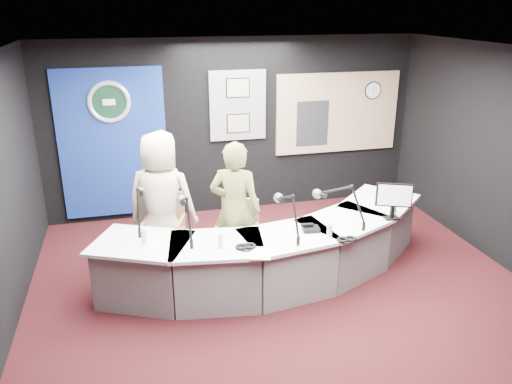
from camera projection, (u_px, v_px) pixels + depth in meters
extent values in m
plane|color=black|center=(289.00, 302.00, 5.99)|extent=(6.00, 6.00, 0.00)
cube|color=silver|center=(296.00, 55.00, 5.01)|extent=(6.00, 6.00, 0.02)
cube|color=black|center=(235.00, 127.00, 8.23)|extent=(6.00, 0.02, 2.80)
cube|color=black|center=(463.00, 375.00, 2.78)|extent=(6.00, 0.02, 2.80)
cube|color=navy|center=(113.00, 144.00, 7.82)|extent=(1.60, 0.05, 2.30)
torus|color=silver|center=(109.00, 102.00, 7.55)|extent=(0.63, 0.07, 0.63)
cylinder|color=black|center=(109.00, 102.00, 7.56)|extent=(0.48, 0.01, 0.48)
cube|color=slate|center=(238.00, 106.00, 8.09)|extent=(0.90, 0.04, 1.10)
cube|color=gray|center=(238.00, 88.00, 7.96)|extent=(0.34, 0.02, 0.27)
cube|color=gray|center=(238.00, 123.00, 8.16)|extent=(0.34, 0.02, 0.27)
cube|color=tan|center=(338.00, 113.00, 8.55)|extent=(2.12, 0.06, 1.32)
cube|color=#FFCAA1|center=(338.00, 113.00, 8.54)|extent=(2.00, 0.02, 1.20)
cube|color=black|center=(312.00, 123.00, 8.47)|extent=(0.55, 0.02, 0.75)
cylinder|color=white|center=(373.00, 90.00, 8.54)|extent=(0.28, 0.01, 0.28)
cube|color=slate|center=(154.00, 216.00, 6.82)|extent=(0.51, 0.25, 0.70)
imported|color=beige|center=(162.00, 201.00, 6.52)|extent=(1.04, 0.86, 1.82)
imported|color=#636937|center=(235.00, 210.00, 6.33)|extent=(0.76, 0.65, 1.75)
cube|color=black|center=(394.00, 195.00, 6.28)|extent=(0.40, 0.19, 0.29)
cube|color=black|center=(311.00, 229.00, 6.05)|extent=(0.20, 0.17, 0.05)
torus|color=black|center=(347.00, 239.00, 5.80)|extent=(0.20, 0.20, 0.03)
torus|color=black|center=(246.00, 247.00, 5.63)|extent=(0.22, 0.22, 0.04)
cube|color=white|center=(152.00, 245.00, 5.71)|extent=(0.26, 0.33, 0.00)
cube|color=white|center=(261.00, 253.00, 5.52)|extent=(0.28, 0.35, 0.00)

